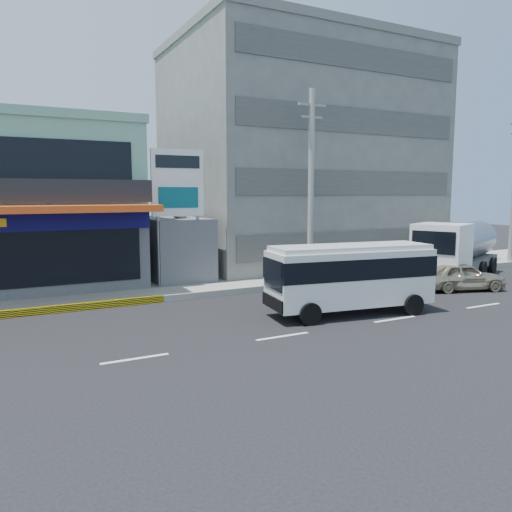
{
  "coord_description": "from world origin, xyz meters",
  "views": [
    {
      "loc": [
        -8.35,
        -14.1,
        4.81
      ],
      "look_at": [
        1.18,
        4.22,
        2.2
      ],
      "focal_mm": 35.0,
      "sensor_mm": 36.0,
      "label": 1
    }
  ],
  "objects_px": {
    "concrete_building": "(298,161)",
    "minibus": "(350,273)",
    "utility_pole_near": "(311,186)",
    "satellite_dish": "(176,217)",
    "shop_building": "(4,209)",
    "billboard": "(178,191)",
    "sedan": "(461,276)",
    "tanker_truck": "(456,248)"
  },
  "relations": [
    {
      "from": "concrete_building",
      "to": "utility_pole_near",
      "type": "bearing_deg",
      "value": -117.76
    },
    {
      "from": "utility_pole_near",
      "to": "tanker_truck",
      "type": "distance_m",
      "value": 9.23
    },
    {
      "from": "shop_building",
      "to": "utility_pole_near",
      "type": "height_order",
      "value": "utility_pole_near"
    },
    {
      "from": "concrete_building",
      "to": "tanker_truck",
      "type": "xyz_separation_m",
      "value": [
        4.3,
        -9.77,
        -5.26
      ]
    },
    {
      "from": "sedan",
      "to": "tanker_truck",
      "type": "height_order",
      "value": "tanker_truck"
    },
    {
      "from": "tanker_truck",
      "to": "billboard",
      "type": "bearing_deg",
      "value": 164.99
    },
    {
      "from": "concrete_building",
      "to": "satellite_dish",
      "type": "height_order",
      "value": "concrete_building"
    },
    {
      "from": "shop_building",
      "to": "satellite_dish",
      "type": "xyz_separation_m",
      "value": [
        8.0,
        -2.95,
        -0.42
      ]
    },
    {
      "from": "minibus",
      "to": "sedan",
      "type": "relative_size",
      "value": 1.63
    },
    {
      "from": "satellite_dish",
      "to": "utility_pole_near",
      "type": "distance_m",
      "value": 7.17
    },
    {
      "from": "concrete_building",
      "to": "satellite_dish",
      "type": "relative_size",
      "value": 10.67
    },
    {
      "from": "utility_pole_near",
      "to": "tanker_truck",
      "type": "xyz_separation_m",
      "value": [
        8.3,
        -2.17,
        -3.41
      ]
    },
    {
      "from": "sedan",
      "to": "billboard",
      "type": "bearing_deg",
      "value": 81.1
    },
    {
      "from": "billboard",
      "to": "sedan",
      "type": "distance_m",
      "value": 14.63
    },
    {
      "from": "concrete_building",
      "to": "utility_pole_near",
      "type": "distance_m",
      "value": 8.79
    },
    {
      "from": "concrete_building",
      "to": "minibus",
      "type": "height_order",
      "value": "concrete_building"
    },
    {
      "from": "billboard",
      "to": "tanker_truck",
      "type": "xyz_separation_m",
      "value": [
        14.8,
        -3.97,
        -3.18
      ]
    },
    {
      "from": "shop_building",
      "to": "utility_pole_near",
      "type": "distance_m",
      "value": 15.5
    },
    {
      "from": "billboard",
      "to": "minibus",
      "type": "relative_size",
      "value": 1.01
    },
    {
      "from": "minibus",
      "to": "sedan",
      "type": "distance_m",
      "value": 8.17
    },
    {
      "from": "shop_building",
      "to": "concrete_building",
      "type": "relative_size",
      "value": 0.77
    },
    {
      "from": "concrete_building",
      "to": "sedan",
      "type": "relative_size",
      "value": 3.81
    },
    {
      "from": "shop_building",
      "to": "tanker_truck",
      "type": "height_order",
      "value": "shop_building"
    },
    {
      "from": "concrete_building",
      "to": "sedan",
      "type": "distance_m",
      "value": 13.8
    },
    {
      "from": "billboard",
      "to": "utility_pole_near",
      "type": "height_order",
      "value": "utility_pole_near"
    },
    {
      "from": "utility_pole_near",
      "to": "billboard",
      "type": "bearing_deg",
      "value": 164.52
    },
    {
      "from": "shop_building",
      "to": "concrete_building",
      "type": "height_order",
      "value": "concrete_building"
    },
    {
      "from": "satellite_dish",
      "to": "sedan",
      "type": "xyz_separation_m",
      "value": [
        12.0,
        -8.13,
        -2.86
      ]
    },
    {
      "from": "tanker_truck",
      "to": "sedan",
      "type": "bearing_deg",
      "value": -134.35
    },
    {
      "from": "shop_building",
      "to": "minibus",
      "type": "xyz_separation_m",
      "value": [
        12.0,
        -12.43,
        -2.34
      ]
    },
    {
      "from": "shop_building",
      "to": "tanker_truck",
      "type": "xyz_separation_m",
      "value": [
        22.3,
        -8.71,
        -2.25
      ]
    },
    {
      "from": "billboard",
      "to": "minibus",
      "type": "xyz_separation_m",
      "value": [
        4.5,
        -7.69,
        -3.27
      ]
    },
    {
      "from": "satellite_dish",
      "to": "minibus",
      "type": "height_order",
      "value": "satellite_dish"
    },
    {
      "from": "concrete_building",
      "to": "minibus",
      "type": "distance_m",
      "value": 15.7
    },
    {
      "from": "satellite_dish",
      "to": "concrete_building",
      "type": "bearing_deg",
      "value": 21.8
    },
    {
      "from": "sedan",
      "to": "satellite_dish",
      "type": "bearing_deg",
      "value": 73.84
    },
    {
      "from": "minibus",
      "to": "sedan",
      "type": "bearing_deg",
      "value": 9.67
    },
    {
      "from": "concrete_building",
      "to": "sedan",
      "type": "bearing_deg",
      "value": -80.63
    },
    {
      "from": "minibus",
      "to": "sedan",
      "type": "height_order",
      "value": "minibus"
    },
    {
      "from": "shop_building",
      "to": "utility_pole_near",
      "type": "bearing_deg",
      "value": -25.06
    },
    {
      "from": "billboard",
      "to": "sedan",
      "type": "height_order",
      "value": "billboard"
    },
    {
      "from": "utility_pole_near",
      "to": "satellite_dish",
      "type": "bearing_deg",
      "value": 149.04
    }
  ]
}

